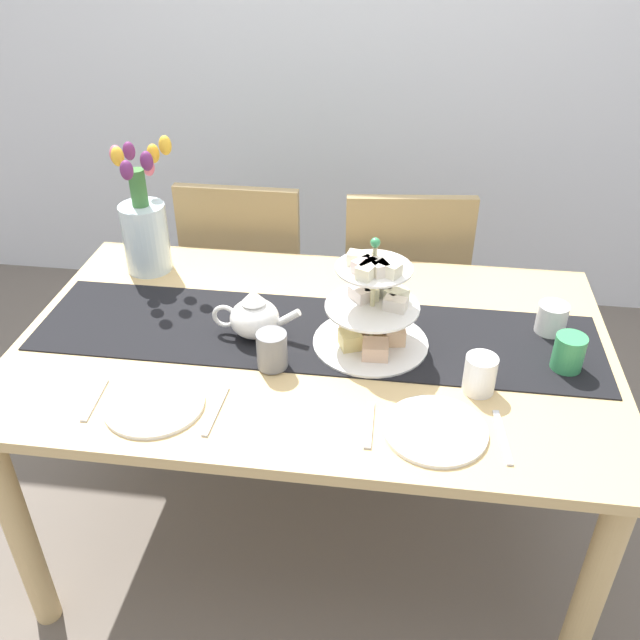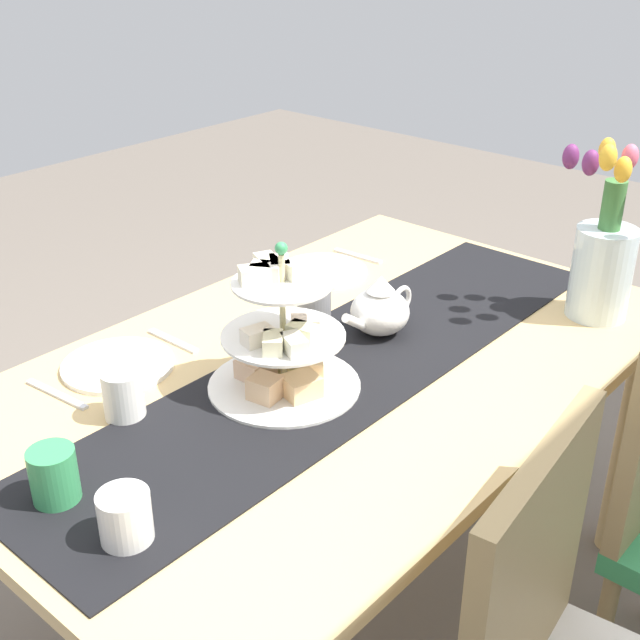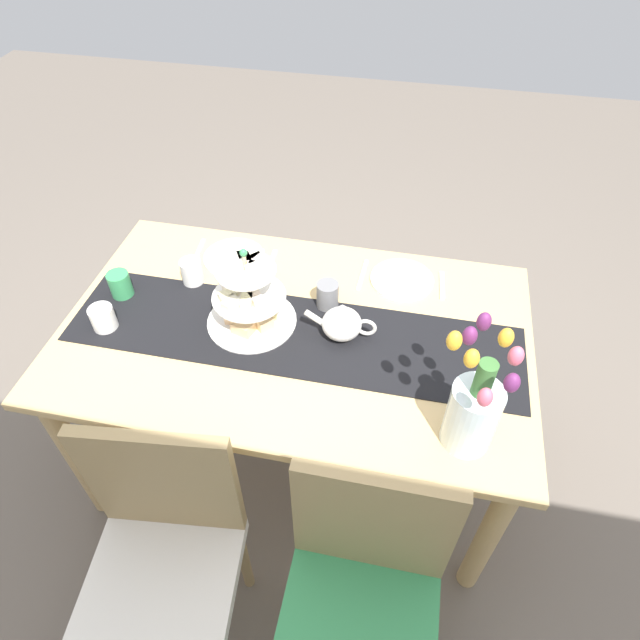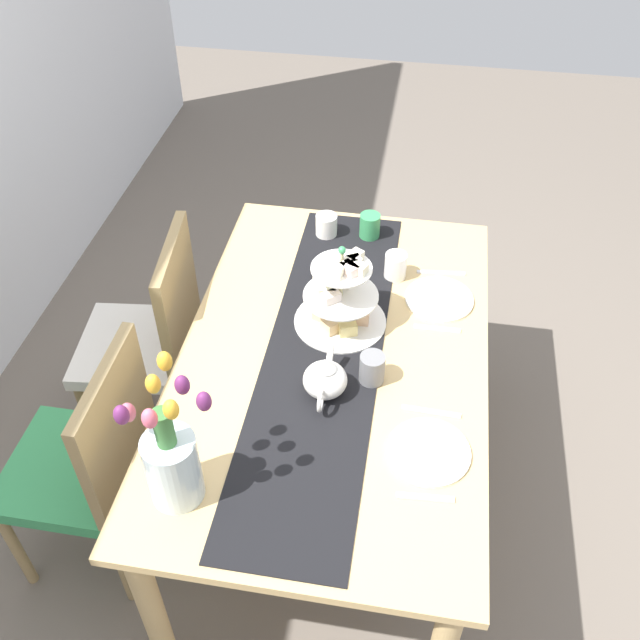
{
  "view_description": "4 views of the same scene",
  "coord_description": "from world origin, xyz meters",
  "px_view_note": "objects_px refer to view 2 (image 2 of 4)",
  "views": [
    {
      "loc": [
        0.22,
        -1.46,
        1.76
      ],
      "look_at": [
        0.03,
        -0.06,
        0.84
      ],
      "focal_mm": 38.19,
      "sensor_mm": 36.0,
      "label": 1
    },
    {
      "loc": [
        1.15,
        0.97,
        1.6
      ],
      "look_at": [
        -0.04,
        -0.07,
        0.79
      ],
      "focal_mm": 46.53,
      "sensor_mm": 36.0,
      "label": 2
    },
    {
      "loc": [
        -0.33,
        1.21,
        2.05
      ],
      "look_at": [
        -0.09,
        0.05,
        0.85
      ],
      "focal_mm": 30.52,
      "sensor_mm": 36.0,
      "label": 3
    },
    {
      "loc": [
        -1.53,
        -0.22,
        2.33
      ],
      "look_at": [
        0.06,
        0.05,
        0.83
      ],
      "focal_mm": 39.98,
      "sensor_mm": 36.0,
      "label": 4
    }
  ],
  "objects_px": {
    "tiered_cake_stand": "(283,344)",
    "fork_left": "(358,256)",
    "knife_left": "(284,290)",
    "dinner_plate_right": "(118,365)",
    "dining_table": "(333,402)",
    "mug_grey": "(314,307)",
    "dinner_plate_left": "(322,271)",
    "cream_jug": "(125,518)",
    "mug_orange": "(54,476)",
    "teapot": "(380,310)",
    "tulip_vase": "(604,257)",
    "knife_right": "(57,394)",
    "mug_white_text": "(123,394)",
    "fork_right": "(173,341)"
  },
  "relations": [
    {
      "from": "dining_table",
      "to": "knife_right",
      "type": "relative_size",
      "value": 9.14
    },
    {
      "from": "teapot",
      "to": "dinner_plate_left",
      "type": "xyz_separation_m",
      "value": [
        -0.17,
        -0.31,
        -0.05
      ]
    },
    {
      "from": "teapot",
      "to": "tulip_vase",
      "type": "bearing_deg",
      "value": 141.56
    },
    {
      "from": "fork_right",
      "to": "mug_orange",
      "type": "xyz_separation_m",
      "value": [
        0.47,
        0.28,
        0.04
      ]
    },
    {
      "from": "dining_table",
      "to": "mug_grey",
      "type": "relative_size",
      "value": 16.35
    },
    {
      "from": "mug_grey",
      "to": "mug_orange",
      "type": "bearing_deg",
      "value": 7.17
    },
    {
      "from": "tiered_cake_stand",
      "to": "fork_left",
      "type": "bearing_deg",
      "value": -153.22
    },
    {
      "from": "mug_grey",
      "to": "mug_white_text",
      "type": "distance_m",
      "value": 0.5
    },
    {
      "from": "cream_jug",
      "to": "fork_left",
      "type": "bearing_deg",
      "value": -158.21
    },
    {
      "from": "tiered_cake_stand",
      "to": "mug_white_text",
      "type": "height_order",
      "value": "tiered_cake_stand"
    },
    {
      "from": "dining_table",
      "to": "fork_left",
      "type": "xyz_separation_m",
      "value": [
        -0.47,
        -0.31,
        0.11
      ]
    },
    {
      "from": "tulip_vase",
      "to": "mug_grey",
      "type": "height_order",
      "value": "tulip_vase"
    },
    {
      "from": "knife_left",
      "to": "dinner_plate_right",
      "type": "relative_size",
      "value": 0.74
    },
    {
      "from": "cream_jug",
      "to": "knife_right",
      "type": "xyz_separation_m",
      "value": [
        -0.16,
        -0.44,
        -0.04
      ]
    },
    {
      "from": "dinner_plate_left",
      "to": "fork_left",
      "type": "relative_size",
      "value": 1.53
    },
    {
      "from": "teapot",
      "to": "fork_right",
      "type": "relative_size",
      "value": 1.59
    },
    {
      "from": "dinner_plate_left",
      "to": "teapot",
      "type": "bearing_deg",
      "value": 61.83
    },
    {
      "from": "dinner_plate_left",
      "to": "knife_left",
      "type": "bearing_deg",
      "value": 0.0
    },
    {
      "from": "dining_table",
      "to": "mug_grey",
      "type": "distance_m",
      "value": 0.22
    },
    {
      "from": "tiered_cake_stand",
      "to": "mug_orange",
      "type": "height_order",
      "value": "tiered_cake_stand"
    },
    {
      "from": "dining_table",
      "to": "knife_left",
      "type": "relative_size",
      "value": 9.14
    },
    {
      "from": "dining_table",
      "to": "tulip_vase",
      "type": "distance_m",
      "value": 0.69
    },
    {
      "from": "dinner_plate_right",
      "to": "mug_grey",
      "type": "bearing_deg",
      "value": 155.19
    },
    {
      "from": "dinner_plate_right",
      "to": "knife_right",
      "type": "distance_m",
      "value": 0.15
    },
    {
      "from": "tiered_cake_stand",
      "to": "fork_right",
      "type": "relative_size",
      "value": 2.03
    },
    {
      "from": "tulip_vase",
      "to": "mug_grey",
      "type": "relative_size",
      "value": 4.44
    },
    {
      "from": "mug_grey",
      "to": "mug_orange",
      "type": "height_order",
      "value": "mug_grey"
    },
    {
      "from": "fork_left",
      "to": "mug_white_text",
      "type": "xyz_separation_m",
      "value": [
        0.89,
        0.16,
        0.04
      ]
    },
    {
      "from": "knife_right",
      "to": "dinner_plate_right",
      "type": "bearing_deg",
      "value": 180.0
    },
    {
      "from": "fork_left",
      "to": "mug_orange",
      "type": "xyz_separation_m",
      "value": [
        1.11,
        0.28,
        0.04
      ]
    },
    {
      "from": "teapot",
      "to": "fork_right",
      "type": "xyz_separation_m",
      "value": [
        0.33,
        -0.31,
        -0.06
      ]
    },
    {
      "from": "tiered_cake_stand",
      "to": "fork_left",
      "type": "relative_size",
      "value": 2.03
    },
    {
      "from": "tulip_vase",
      "to": "dinner_plate_left",
      "type": "bearing_deg",
      "value": -69.75
    },
    {
      "from": "knife_left",
      "to": "mug_grey",
      "type": "bearing_deg",
      "value": 62.61
    },
    {
      "from": "dining_table",
      "to": "mug_orange",
      "type": "bearing_deg",
      "value": -3.46
    },
    {
      "from": "tulip_vase",
      "to": "mug_white_text",
      "type": "distance_m",
      "value": 1.09
    },
    {
      "from": "tulip_vase",
      "to": "dinner_plate_left",
      "type": "height_order",
      "value": "tulip_vase"
    },
    {
      "from": "teapot",
      "to": "dinner_plate_right",
      "type": "relative_size",
      "value": 1.04
    },
    {
      "from": "cream_jug",
      "to": "teapot",
      "type": "bearing_deg",
      "value": -171.08
    },
    {
      "from": "dining_table",
      "to": "teapot",
      "type": "bearing_deg",
      "value": 180.0
    },
    {
      "from": "tiered_cake_stand",
      "to": "fork_left",
      "type": "height_order",
      "value": "tiered_cake_stand"
    },
    {
      "from": "tulip_vase",
      "to": "mug_white_text",
      "type": "bearing_deg",
      "value": -25.86
    },
    {
      "from": "tiered_cake_stand",
      "to": "dinner_plate_left",
      "type": "relative_size",
      "value": 1.32
    },
    {
      "from": "cream_jug",
      "to": "mug_orange",
      "type": "distance_m",
      "value": 0.16
    },
    {
      "from": "teapot",
      "to": "cream_jug",
      "type": "relative_size",
      "value": 2.8
    },
    {
      "from": "tulip_vase",
      "to": "cream_jug",
      "type": "distance_m",
      "value": 1.2
    },
    {
      "from": "dining_table",
      "to": "knife_right",
      "type": "height_order",
      "value": "knife_right"
    },
    {
      "from": "dinner_plate_right",
      "to": "fork_right",
      "type": "distance_m",
      "value": 0.15
    },
    {
      "from": "mug_orange",
      "to": "teapot",
      "type": "bearing_deg",
      "value": 177.22
    },
    {
      "from": "dining_table",
      "to": "fork_right",
      "type": "xyz_separation_m",
      "value": [
        0.17,
        -0.31,
        0.11
      ]
    }
  ]
}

